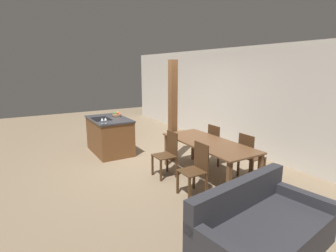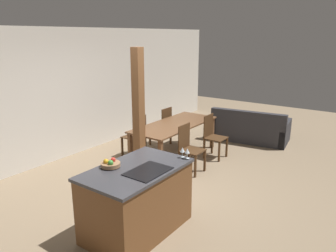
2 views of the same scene
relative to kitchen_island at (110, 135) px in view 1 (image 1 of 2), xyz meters
name	(u,v)px [view 1 (image 1 of 2)]	position (x,y,z in m)	size (l,w,h in m)	color
ground_plane	(148,161)	(1.13, 0.54, -0.46)	(16.00, 16.00, 0.00)	#847056
wall_back	(230,98)	(1.13, 3.11, 0.89)	(11.20, 0.08, 2.70)	silver
kitchen_island	(110,135)	(0.00, 0.00, 0.00)	(1.43, 0.88, 0.92)	brown
fruit_bowl	(117,114)	(-0.17, 0.28, 0.50)	(0.25, 0.25, 0.11)	#99704C
wine_glass_near	(102,119)	(0.64, -0.37, 0.57)	(0.07, 0.07, 0.14)	silver
wine_glass_middle	(106,119)	(0.64, -0.29, 0.57)	(0.07, 0.07, 0.14)	silver
dining_table	(208,146)	(2.57, 1.17, 0.19)	(2.12, 0.88, 0.74)	brown
dining_chair_near_left	(167,153)	(2.09, 0.51, 0.02)	(0.40, 0.40, 0.92)	#472D19
dining_chair_near_right	(196,168)	(3.04, 0.51, 0.02)	(0.40, 0.40, 0.92)	#472D19
dining_chair_far_left	(217,144)	(2.09, 1.83, 0.02)	(0.40, 0.40, 0.92)	#472D19
dining_chair_far_right	(249,155)	(3.04, 1.83, 0.02)	(0.40, 0.40, 0.92)	#472D19
couch	(262,231)	(4.63, 0.30, -0.19)	(1.16, 1.90, 0.80)	#2D2D33
timber_post	(173,112)	(1.34, 1.10, 0.72)	(0.16, 0.16, 2.35)	brown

